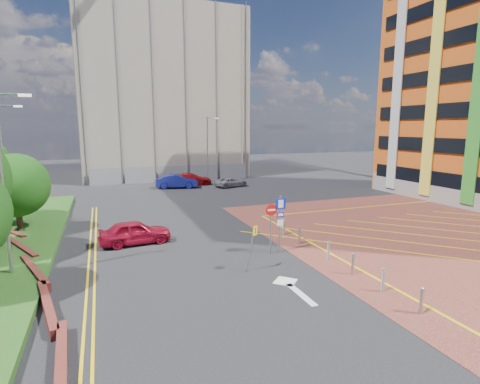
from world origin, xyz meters
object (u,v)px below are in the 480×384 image
car_silver_back (231,182)px  tree_c (16,185)px  lamp_back (208,147)px  car_red_left (135,232)px  lamp_left_near (3,177)px  warning_sign (252,242)px  sign_cluster (277,218)px  car_blue_back (177,181)px  car_red_back (191,179)px  lamp_left_far (4,160)px

car_silver_back → tree_c: bearing=107.5°
lamp_back → car_red_left: lamp_back is taller
tree_c → lamp_left_near: (1.08, -8.00, 1.47)m
lamp_back → warning_sign: (-6.02, -28.96, -2.93)m
sign_cluster → car_blue_back: size_ratio=0.69×
tree_c → lamp_back: (17.58, 18.00, 1.17)m
car_red_left → lamp_left_near: bearing=116.1°
lamp_back → car_red_back: (-2.55, -1.51, -3.66)m
lamp_left_far → car_silver_back: bearing=30.0°
lamp_left_near → sign_cluster: lamp_left_near is taller
sign_cluster → car_red_left: size_ratio=0.78×
lamp_back → warning_sign: 29.73m
lamp_left_far → car_red_left: size_ratio=1.94×
warning_sign → car_red_back: bearing=82.8°
car_red_back → lamp_left_near: bearing=152.3°
lamp_left_far → car_red_left: lamp_left_far is taller
car_red_left → car_blue_back: bearing=-22.9°
car_red_left → car_silver_back: bearing=-39.1°
sign_cluster → car_silver_back: (5.24, 22.56, -1.41)m
lamp_left_far → lamp_left_near: bearing=-78.7°
tree_c → warning_sign: tree_c is taller
car_silver_back → warning_sign: bearing=145.1°
lamp_back → car_blue_back: 6.62m
lamp_left_near → lamp_back: lamp_left_near is taller
tree_c → car_red_left: size_ratio=1.19×
lamp_back → car_red_back: size_ratio=1.65×
warning_sign → car_red_back: size_ratio=0.46×
lamp_back → lamp_left_far: bearing=-139.1°
tree_c → sign_cluster: size_ratio=1.53×
car_red_left → lamp_back: bearing=-30.6°
warning_sign → sign_cluster: bearing=41.1°
tree_c → car_blue_back: 19.88m
car_silver_back → sign_cluster: bearing=149.0°
tree_c → lamp_left_near: 8.20m
lamp_left_near → warning_sign: 11.36m
warning_sign → car_silver_back: bearing=73.0°
tree_c → car_red_back: 22.45m
lamp_left_far → warning_sign: bearing=-46.1°
lamp_left_near → sign_cluster: 13.04m
lamp_back → car_blue_back: (-4.57, -3.17, -3.60)m
lamp_left_near → lamp_back: (16.50, 26.00, -0.30)m
tree_c → lamp_left_far: 2.65m
warning_sign → car_blue_back: size_ratio=0.49×
lamp_back → car_red_left: bearing=-115.7°
car_red_back → car_silver_back: 4.98m
warning_sign → lamp_left_near: bearing=164.2°
lamp_left_far → car_blue_back: bearing=42.7°
tree_c → car_silver_back: (19.04, 13.54, -2.65)m
lamp_left_near → lamp_left_far: same height
car_blue_back → car_red_back: size_ratio=0.96×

